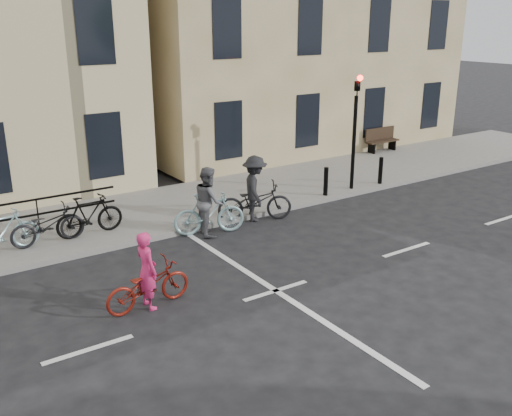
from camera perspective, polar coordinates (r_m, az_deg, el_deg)
ground at (r=12.11m, az=1.99°, el=-8.28°), size 120.00×120.00×0.00m
sidewalk at (r=15.86m, az=-23.27°, el=-2.91°), size 46.00×4.00×0.15m
building_east at (r=26.63m, az=1.38°, el=20.01°), size 14.00×10.00×12.00m
traffic_light at (r=18.39m, az=9.91°, el=8.84°), size 0.18×0.30×3.90m
bollard_east at (r=17.93m, az=7.00°, el=2.66°), size 0.14×0.14×0.90m
bollard_west at (r=19.55m, az=12.35°, el=3.70°), size 0.14×0.14×0.90m
bench at (r=24.42m, az=12.40°, el=6.79°), size 1.60×0.41×0.97m
cyclist_pink at (r=11.45m, az=-10.78°, el=-7.24°), size 1.82×0.73×1.59m
cyclist_grey at (r=14.96m, az=-4.74°, el=0.07°), size 1.96×1.08×1.83m
cyclist_dark at (r=15.93m, az=-0.12°, el=1.26°), size 2.21×1.53×1.86m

